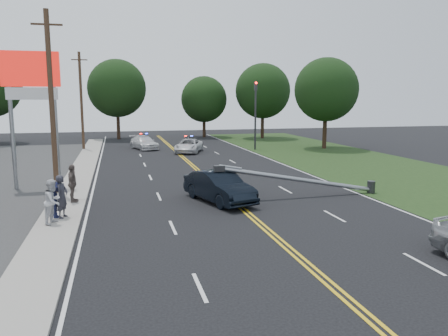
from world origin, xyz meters
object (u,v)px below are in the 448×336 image
object	(u,v)px
utility_pole_far	(81,101)
bystander_c	(56,200)
crashed_sedan	(219,187)
bystander_d	(72,183)
emergency_b	(144,143)
emergency_a	(189,146)
bystander_b	(53,201)
pylon_sign	(31,87)
traffic_signal	(255,109)
utility_pole_mid	(52,103)
fallen_streetlight	(308,180)
bystander_a	(62,196)

from	to	relation	value
utility_pole_far	bystander_c	world-z (taller)	utility_pole_far
crashed_sedan	bystander_d	bearing A→B (deg)	151.86
utility_pole_far	emergency_b	bearing A→B (deg)	-6.84
emergency_a	bystander_d	size ratio (longest dim) A/B	2.47
emergency_b	bystander_b	distance (m)	28.33
pylon_sign	crashed_sedan	xyz separation A→B (m)	(9.73, -5.99, -5.19)
traffic_signal	emergency_b	world-z (taller)	traffic_signal
emergency_a	bystander_c	size ratio (longest dim) A/B	2.97
crashed_sedan	emergency_b	bearing A→B (deg)	76.79
utility_pole_mid	fallen_streetlight	bearing A→B (deg)	-16.64
emergency_b	pylon_sign	bearing A→B (deg)	-127.83
traffic_signal	fallen_streetlight	bearing A→B (deg)	-100.59
emergency_b	crashed_sedan	bearing A→B (deg)	-101.52
bystander_a	bystander_d	size ratio (longest dim) A/B	0.98
fallen_streetlight	bystander_c	size ratio (longest dim) A/B	5.85
utility_pole_far	emergency_b	size ratio (longest dim) A/B	2.11
utility_pole_far	crashed_sedan	distance (m)	27.65
emergency_b	bystander_c	distance (m)	27.44
crashed_sedan	bystander_b	size ratio (longest dim) A/B	2.59
utility_pole_far	emergency_b	distance (m)	7.62
fallen_streetlight	bystander_a	world-z (taller)	bystander_a
crashed_sedan	bystander_a	bearing A→B (deg)	174.51
emergency_a	bystander_b	xyz separation A→B (m)	(-9.66, -23.79, 0.40)
traffic_signal	bystander_a	distance (m)	29.07
fallen_streetlight	bystander_a	distance (m)	12.56
pylon_sign	bystander_d	bearing A→B (deg)	-62.95
emergency_a	bystander_c	bearing A→B (deg)	-91.70
utility_pole_far	bystander_b	xyz separation A→B (m)	(0.68, -28.53, -4.02)
pylon_sign	emergency_a	bearing A→B (deg)	52.68
traffic_signal	bystander_b	size ratio (longest dim) A/B	3.75
traffic_signal	bystander_d	xyz separation A→B (m)	(-16.39, -20.72, -3.12)
traffic_signal	pylon_sign	bearing A→B (deg)	-139.61
pylon_sign	crashed_sedan	distance (m)	12.55
crashed_sedan	fallen_streetlight	bearing A→B (deg)	-18.44
emergency_b	bystander_b	xyz separation A→B (m)	(-5.50, -27.79, 0.37)
crashed_sedan	bystander_d	size ratio (longest dim) A/B	2.53
emergency_b	bystander_c	xyz separation A→B (m)	(-5.49, -26.89, 0.23)
pylon_sign	bystander_a	distance (m)	9.41
bystander_c	traffic_signal	bearing A→B (deg)	-23.27
pylon_sign	traffic_signal	size ratio (longest dim) A/B	1.13
traffic_signal	crashed_sedan	size ratio (longest dim) A/B	1.45
traffic_signal	bystander_d	world-z (taller)	traffic_signal
emergency_a	emergency_b	distance (m)	5.77
bystander_b	bystander_d	world-z (taller)	bystander_d
bystander_c	crashed_sedan	bearing A→B (deg)	-65.87
fallen_streetlight	utility_pole_mid	bearing A→B (deg)	163.36
bystander_c	bystander_d	world-z (taller)	bystander_d
crashed_sedan	emergency_a	bearing A→B (deg)	66.55
fallen_streetlight	bystander_c	xyz separation A→B (m)	(-12.70, -1.63, 0.00)
bystander_c	emergency_b	bearing A→B (deg)	0.64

